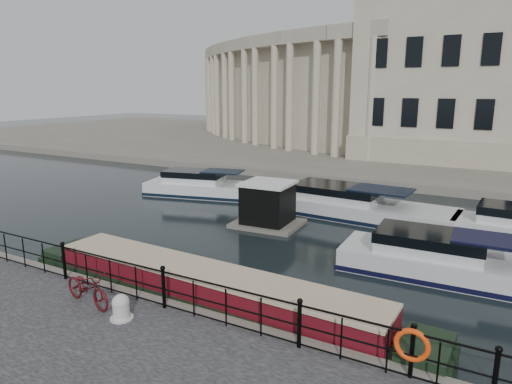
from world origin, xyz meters
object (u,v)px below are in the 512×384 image
Objects in this scene: bicycle at (87,287)px; mooring_bollard at (121,307)px; life_ring_post at (412,346)px; harbour_hut at (268,206)px; narrowboat at (208,296)px.

bicycle is 2.84× the size of mooring_bollard.
life_ring_post reaches higher than mooring_bollard.
harbour_hut reaches higher than life_ring_post.
narrowboat is 4.26× the size of harbour_hut.
mooring_bollard is 7.13m from life_ring_post.
narrowboat is at bearing 68.71° from mooring_bollard.
harbour_hut is at bearing 130.77° from life_ring_post.
life_ring_post is 6.31m from narrowboat.
narrowboat is at bearing -77.56° from harbour_hut.
mooring_bollard is at bearing -109.23° from narrowboat.
mooring_bollard is at bearing -171.58° from life_ring_post.
life_ring_post is at bearing -52.38° from harbour_hut.
harbour_hut is (-1.35, 10.77, 0.08)m from mooring_bollard.
mooring_bollard is 0.21× the size of harbour_hut.
mooring_bollard is 0.05× the size of narrowboat.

